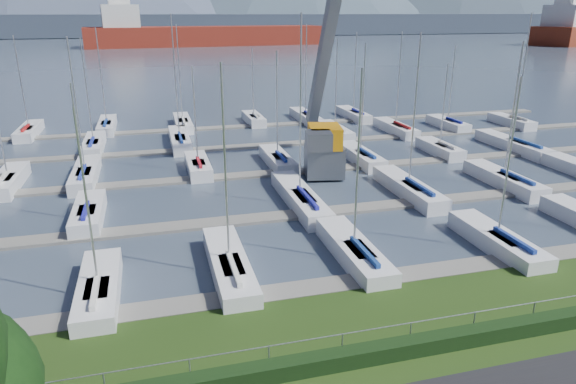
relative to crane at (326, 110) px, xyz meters
name	(u,v)px	position (x,y,z in m)	size (l,w,h in m)	color
water	(160,41)	(-6.92, 234.73, -5.73)	(800.00, 540.00, 0.20)	#404D5E
hedge	(369,354)	(-6.92, -25.67, -4.98)	(80.00, 0.70, 0.70)	black
fence	(366,330)	(-6.92, -25.27, -4.13)	(0.04, 0.04, 80.00)	#94979C
foothill	(155,24)	(-6.92, 304.73, 0.67)	(900.00, 80.00, 12.00)	#3A4455
docks	(246,175)	(-6.92, 0.73, -5.55)	(90.00, 41.60, 0.25)	slate
crane	(326,110)	(0.00, 0.00, 0.00)	(4.81, 13.39, 22.35)	slate
cargo_ship_mid	(197,36)	(7.19, 186.05, -1.78)	(99.96, 26.28, 21.50)	maroon
sailboat_fleet	(214,107)	(-9.16, 3.22, 0.14)	(74.78, 49.99, 13.80)	navy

